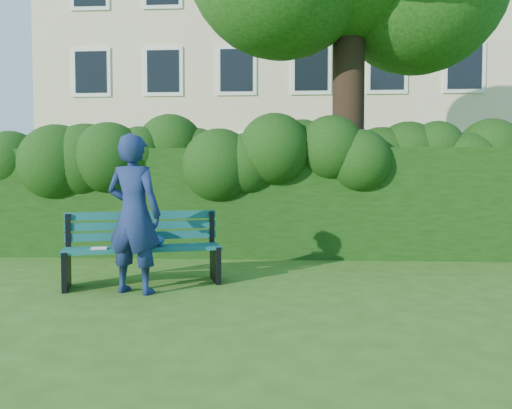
{
  "coord_description": "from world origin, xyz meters",
  "views": [
    {
      "loc": [
        0.42,
        -6.26,
        1.31
      ],
      "look_at": [
        0.0,
        0.6,
        0.95
      ],
      "focal_mm": 35.0,
      "sensor_mm": 36.0,
      "label": 1
    }
  ],
  "objects": [
    {
      "name": "ground",
      "position": [
        0.0,
        0.0,
        0.0
      ],
      "size": [
        80.0,
        80.0,
        0.0
      ],
      "primitive_type": "plane",
      "color": "#395718",
      "rests_on": "ground"
    },
    {
      "name": "park_bench",
      "position": [
        -1.37,
        -0.25,
        0.5
      ],
      "size": [
        1.96,
        1.11,
        0.89
      ],
      "rotation": [
        0.0,
        0.0,
        0.32
      ],
      "color": "#10544A",
      "rests_on": "ground"
    },
    {
      "name": "man_reading",
      "position": [
        -1.31,
        -0.71,
        0.91
      ],
      "size": [
        0.75,
        0.58,
        1.81
      ],
      "primitive_type": "imported",
      "rotation": [
        0.0,
        0.0,
        2.89
      ],
      "color": "navy",
      "rests_on": "ground"
    },
    {
      "name": "hedge",
      "position": [
        0.0,
        2.2,
        0.9
      ],
      "size": [
        10.0,
        1.0,
        1.8
      ],
      "color": "black",
      "rests_on": "ground"
    },
    {
      "name": "apartment_building",
      "position": [
        -0.0,
        13.99,
        6.0
      ],
      "size": [
        16.0,
        8.08,
        12.0
      ],
      "color": "beige",
      "rests_on": "ground"
    }
  ]
}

